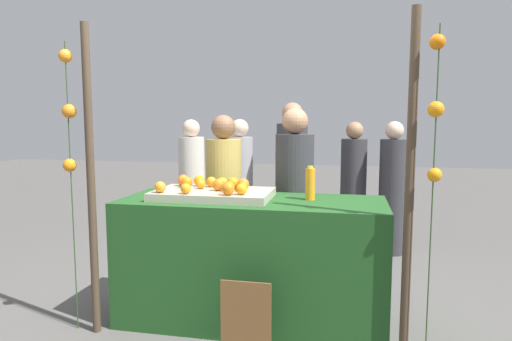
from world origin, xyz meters
TOP-DOWN VIEW (x-y plane):
  - ground_plane at (0.00, 0.00)m, footprint 24.00×24.00m
  - stall_counter at (0.00, 0.00)m, footprint 1.96×0.75m
  - orange_tray at (-0.30, -0.01)m, footprint 0.88×0.53m
  - orange_0 at (-0.47, 0.18)m, footprint 0.09×0.09m
  - orange_1 at (-0.06, -0.04)m, footprint 0.07×0.07m
  - orange_2 at (-0.13, -0.20)m, footprint 0.09×0.09m
  - orange_3 at (-0.44, -0.20)m, footprint 0.08×0.08m
  - orange_4 at (-0.17, 0.09)m, footprint 0.09×0.09m
  - orange_5 at (-0.04, -0.16)m, footprint 0.08×0.08m
  - orange_6 at (-0.60, 0.16)m, footprint 0.09×0.09m
  - orange_7 at (-0.53, 0.07)m, footprint 0.09×0.09m
  - orange_8 at (-0.26, 0.10)m, footprint 0.09×0.09m
  - orange_9 at (-0.36, 0.15)m, footprint 0.08×0.08m
  - orange_10 at (-0.15, -0.07)m, footprint 0.08×0.08m
  - orange_11 at (-0.41, 0.05)m, footprint 0.07×0.07m
  - orange_12 at (-0.08, 0.04)m, footprint 0.09×0.09m
  - orange_13 at (-0.25, -0.02)m, footprint 0.09×0.09m
  - orange_14 at (-0.64, -0.19)m, footprint 0.08×0.08m
  - juice_bottle at (0.42, 0.07)m, footprint 0.07×0.07m
  - chalkboard_sign at (0.09, -0.58)m, footprint 0.33×0.03m
  - vendor_left at (-0.38, 0.58)m, footprint 0.31×0.31m
  - vendor_right at (0.25, 0.54)m, footprint 0.33×0.33m
  - crowd_person_0 at (0.76, 2.15)m, footprint 0.30×0.30m
  - crowd_person_1 at (-1.12, 1.80)m, footprint 0.31×0.31m
  - crowd_person_2 at (-0.55, 1.85)m, footprint 0.31×0.31m
  - crowd_person_3 at (0.08, 1.73)m, footprint 0.34×0.34m
  - crowd_person_4 at (1.20, 2.02)m, footprint 0.30×0.30m
  - canopy_post_left at (-1.06, -0.41)m, footprint 0.06×0.06m
  - canopy_post_right at (1.06, -0.41)m, footprint 0.06×0.06m
  - garland_strand_left at (-1.22, -0.40)m, footprint 0.11×0.10m
  - garland_strand_right at (1.18, -0.47)m, footprint 0.10×0.10m

SIDE VIEW (x-z plane):
  - ground_plane at x=0.00m, z-range 0.00..0.00m
  - chalkboard_sign at x=0.09m, z-range -0.01..0.52m
  - stall_counter at x=0.00m, z-range 0.00..0.93m
  - crowd_person_0 at x=0.76m, z-range -0.05..1.45m
  - crowd_person_4 at x=1.20m, z-range -0.05..1.46m
  - crowd_person_1 at x=-1.12m, z-range -0.05..1.48m
  - crowd_person_2 at x=-0.55m, z-range -0.05..1.48m
  - vendor_left at x=-0.38m, z-range -0.05..1.51m
  - vendor_right at x=0.25m, z-range -0.06..1.57m
  - crowd_person_3 at x=0.08m, z-range -0.06..1.66m
  - orange_tray at x=-0.30m, z-range 0.93..0.99m
  - orange_11 at x=-0.41m, z-range 0.99..1.07m
  - orange_1 at x=-0.06m, z-range 0.99..1.07m
  - orange_3 at x=-0.44m, z-range 0.99..1.07m
  - orange_5 at x=-0.04m, z-range 0.99..1.07m
  - orange_10 at x=-0.15m, z-range 0.99..1.08m
  - orange_9 at x=-0.36m, z-range 0.99..1.08m
  - orange_14 at x=-0.64m, z-range 0.99..1.08m
  - orange_8 at x=-0.26m, z-range 0.99..1.08m
  - orange_0 at x=-0.47m, z-range 0.99..1.08m
  - orange_7 at x=-0.53m, z-range 0.99..1.08m
  - orange_12 at x=-0.08m, z-range 0.99..1.08m
  - orange_4 at x=-0.17m, z-range 0.99..1.08m
  - orange_13 at x=-0.25m, z-range 0.99..1.09m
  - orange_2 at x=-0.13m, z-range 0.99..1.09m
  - orange_6 at x=-0.60m, z-range 0.99..1.09m
  - juice_bottle at x=0.42m, z-range 0.93..1.18m
  - canopy_post_left at x=-1.06m, z-range 0.00..2.18m
  - canopy_post_right at x=1.06m, z-range 0.00..2.18m
  - garland_strand_left at x=-1.22m, z-range 0.52..2.58m
  - garland_strand_right at x=1.18m, z-range 0.54..2.60m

